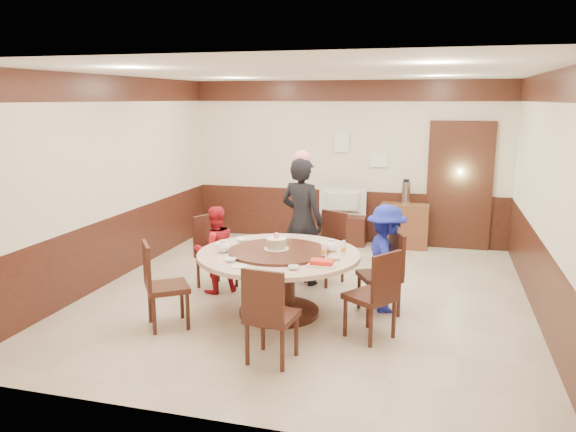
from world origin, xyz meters
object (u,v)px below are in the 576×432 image
(person_standing, at_px, (302,221))
(banquet_table, at_px, (279,270))
(tv_stand, at_px, (342,229))
(shrimp_platter, at_px, (322,263))
(television, at_px, (342,202))
(thermos, at_px, (406,193))
(person_blue, at_px, (386,258))
(person_red, at_px, (215,250))
(side_cabinet, at_px, (404,226))
(birthday_cake, at_px, (276,243))

(person_standing, bearing_deg, banquet_table, 109.70)
(banquet_table, bearing_deg, tv_stand, 87.73)
(banquet_table, xyz_separation_m, shrimp_platter, (0.59, -0.38, 0.24))
(television, bearing_deg, thermos, 177.02)
(person_blue, bearing_deg, person_red, 66.30)
(banquet_table, height_order, tv_stand, banquet_table)
(person_standing, distance_m, thermos, 2.60)
(tv_stand, height_order, side_cabinet, side_cabinet)
(person_blue, height_order, side_cabinet, person_blue)
(banquet_table, distance_m, birthday_cake, 0.32)
(person_red, distance_m, side_cabinet, 3.70)
(birthday_cake, height_order, tv_stand, birthday_cake)
(tv_stand, bearing_deg, person_blue, -70.79)
(birthday_cake, relative_size, television, 0.36)
(birthday_cake, bearing_deg, banquet_table, -39.26)
(shrimp_platter, height_order, tv_stand, shrimp_platter)
(banquet_table, height_order, television, television)
(shrimp_platter, bearing_deg, person_red, 150.38)
(person_standing, height_order, thermos, person_standing)
(person_blue, distance_m, shrimp_platter, 1.04)
(side_cabinet, bearing_deg, shrimp_platter, -99.02)
(birthday_cake, height_order, television, birthday_cake)
(person_red, bearing_deg, shrimp_platter, 109.25)
(shrimp_platter, xyz_separation_m, tv_stand, (-0.45, 3.84, -0.53))
(person_standing, xyz_separation_m, tv_stand, (0.16, 2.26, -0.62))
(person_standing, distance_m, tv_stand, 2.35)
(shrimp_platter, bearing_deg, banquet_table, 147.06)
(banquet_table, distance_m, person_standing, 1.25)
(thermos, bearing_deg, side_cabinet, 180.00)
(tv_stand, xyz_separation_m, side_cabinet, (1.07, 0.03, 0.12))
(side_cabinet, relative_size, thermos, 2.11)
(person_red, bearing_deg, banquet_table, 111.28)
(person_blue, bearing_deg, side_cabinet, -22.07)
(shrimp_platter, bearing_deg, person_blue, 54.51)
(person_standing, bearing_deg, side_cabinet, -99.64)
(person_red, distance_m, person_blue, 2.20)
(person_blue, distance_m, thermos, 3.05)
(tv_stand, distance_m, side_cabinet, 1.07)
(birthday_cake, bearing_deg, person_standing, 89.25)
(tv_stand, xyz_separation_m, television, (0.00, 0.00, 0.48))
(person_blue, relative_size, birthday_cake, 4.43)
(person_standing, relative_size, tv_stand, 2.04)
(side_cabinet, xyz_separation_m, thermos, (0.01, 0.00, 0.56))
(banquet_table, relative_size, person_blue, 1.46)
(person_standing, relative_size, person_red, 1.52)
(banquet_table, height_order, person_blue, person_blue)
(banquet_table, xyz_separation_m, side_cabinet, (1.20, 3.49, -0.16))
(person_red, height_order, thermos, person_red)
(person_red, height_order, tv_stand, person_red)
(person_red, bearing_deg, person_standing, 172.87)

